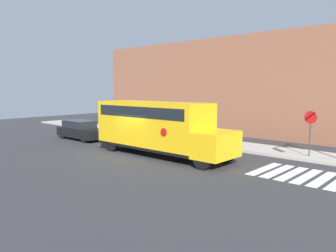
% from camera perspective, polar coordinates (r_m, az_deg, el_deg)
% --- Properties ---
extents(ground_plane, '(60.00, 60.00, 0.00)m').
position_cam_1_polar(ground_plane, '(20.20, -5.50, -5.03)').
color(ground_plane, '#333335').
extents(sidewalk_strip, '(44.00, 3.00, 0.15)m').
position_cam_1_polar(sidewalk_strip, '(24.95, 5.61, -2.61)').
color(sidewalk_strip, '#B2ADA3').
rests_on(sidewalk_strip, ground).
extents(building_backdrop, '(32.00, 4.00, 8.44)m').
position_cam_1_polar(building_backdrop, '(30.10, 13.15, 6.75)').
color(building_backdrop, '#935B42').
rests_on(building_backdrop, ground).
extents(crosswalk_stripes, '(5.40, 3.20, 0.01)m').
position_cam_1_polar(crosswalk_stripes, '(16.54, 24.19, -8.21)').
color(crosswalk_stripes, white).
rests_on(crosswalk_stripes, ground).
extents(school_bus, '(9.33, 2.57, 3.23)m').
position_cam_1_polar(school_bus, '(19.82, -1.94, 0.16)').
color(school_bus, yellow).
rests_on(school_bus, ground).
extents(parked_car, '(4.57, 1.74, 1.50)m').
position_cam_1_polar(parked_car, '(26.88, -14.93, -0.69)').
color(parked_car, black).
rests_on(parked_car, ground).
extents(stop_sign, '(0.72, 0.10, 2.77)m').
position_cam_1_polar(stop_sign, '(20.40, 23.54, -0.20)').
color(stop_sign, '#38383A').
rests_on(stop_sign, ground).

